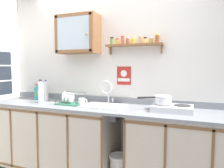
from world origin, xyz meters
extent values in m
cube|color=silver|center=(0.00, 0.75, 1.34)|extent=(3.91, 0.05, 2.69)
cube|color=black|center=(-0.76, 0.44, 0.04)|extent=(1.72, 0.58, 0.08)
cube|color=beige|center=(-0.76, 0.41, 0.51)|extent=(1.76, 0.64, 0.85)
cube|color=brown|center=(-0.76, 0.09, 0.89)|extent=(1.76, 0.01, 0.03)
cube|color=brown|center=(-1.20, 0.09, 0.51)|extent=(0.02, 0.01, 0.78)
cube|color=brown|center=(-0.76, 0.09, 0.51)|extent=(0.02, 0.01, 0.78)
cube|color=brown|center=(-0.32, 0.09, 0.51)|extent=(0.02, 0.01, 0.78)
cube|color=brown|center=(0.12, 0.09, 0.51)|extent=(0.02, 0.01, 0.78)
cube|color=beige|center=(1.01, 0.41, 0.51)|extent=(1.26, 0.64, 0.85)
cube|color=brown|center=(1.01, 0.09, 0.89)|extent=(1.26, 0.01, 0.03)
cube|color=brown|center=(0.38, 0.09, 0.51)|extent=(0.02, 0.01, 0.78)
cube|color=brown|center=(0.80, 0.09, 0.51)|extent=(0.02, 0.01, 0.78)
cube|color=gray|center=(0.00, 0.41, 0.95)|extent=(3.27, 0.67, 0.03)
cube|color=gray|center=(0.00, 0.72, 1.00)|extent=(3.27, 0.02, 0.08)
cube|color=silver|center=(0.00, 0.43, 0.97)|extent=(0.52, 0.39, 0.01)
cube|color=slate|center=(0.00, 0.43, 0.83)|extent=(0.44, 0.32, 0.01)
cube|color=slate|center=(0.00, 0.59, 0.89)|extent=(0.44, 0.01, 0.14)
cube|color=slate|center=(0.00, 0.27, 0.89)|extent=(0.44, 0.01, 0.14)
cylinder|color=#4C4C51|center=(0.00, 0.43, 0.82)|extent=(0.04, 0.04, 0.01)
cylinder|color=silver|center=(-0.03, 0.65, 0.97)|extent=(0.05, 0.05, 0.02)
cylinder|color=silver|center=(-0.03, 0.65, 1.09)|extent=(0.02, 0.02, 0.20)
torus|color=silver|center=(-0.03, 0.57, 1.19)|extent=(0.17, 0.02, 0.17)
cylinder|color=silver|center=(0.03, 0.65, 1.01)|extent=(0.02, 0.02, 0.06)
cube|color=silver|center=(0.82, 0.44, 1.00)|extent=(0.44, 0.32, 0.07)
cylinder|color=#2D2D2D|center=(0.72, 0.46, 1.03)|extent=(0.18, 0.18, 0.01)
cylinder|color=#2D2D2D|center=(0.93, 0.46, 1.03)|extent=(0.18, 0.18, 0.01)
cylinder|color=black|center=(0.72, 0.29, 1.00)|extent=(0.03, 0.02, 0.03)
cylinder|color=black|center=(0.93, 0.29, 1.00)|extent=(0.03, 0.02, 0.03)
cylinder|color=silver|center=(0.72, 0.46, 1.08)|extent=(0.19, 0.19, 0.09)
torus|color=silver|center=(0.72, 0.46, 1.12)|extent=(0.20, 0.20, 0.01)
cylinder|color=black|center=(0.54, 0.37, 1.11)|extent=(0.19, 0.11, 0.02)
cylinder|color=silver|center=(-0.89, 0.33, 1.10)|extent=(0.07, 0.07, 0.27)
cone|color=silver|center=(-0.89, 0.33, 1.25)|extent=(0.07, 0.07, 0.03)
cylinder|color=#262626|center=(-0.89, 0.33, 1.27)|extent=(0.03, 0.03, 0.02)
cylinder|color=white|center=(-0.89, 0.33, 1.10)|extent=(0.08, 0.08, 0.07)
cylinder|color=white|center=(-0.96, 0.51, 1.09)|extent=(0.06, 0.06, 0.26)
cone|color=white|center=(-0.96, 0.51, 1.23)|extent=(0.06, 0.06, 0.03)
cylinder|color=#2D59B2|center=(-0.96, 0.51, 1.26)|extent=(0.03, 0.03, 0.02)
cylinder|color=white|center=(-0.96, 0.51, 1.07)|extent=(0.06, 0.06, 0.07)
cylinder|color=teal|center=(-1.13, 0.53, 1.06)|extent=(0.08, 0.08, 0.19)
cone|color=teal|center=(-1.13, 0.53, 1.17)|extent=(0.08, 0.08, 0.04)
cylinder|color=red|center=(-1.13, 0.53, 1.19)|extent=(0.04, 0.04, 0.02)
cylinder|color=#4C9959|center=(-1.13, 0.53, 1.05)|extent=(0.08, 0.08, 0.05)
cube|color=#26664C|center=(-0.47, 0.41, 0.97)|extent=(0.33, 0.27, 0.01)
cylinder|color=#4C4F54|center=(-0.63, 0.28, 1.04)|extent=(0.01, 0.01, 0.13)
cylinder|color=#4C4F54|center=(-0.32, 0.28, 1.04)|extent=(0.01, 0.01, 0.13)
cylinder|color=#4C4F54|center=(-0.63, 0.53, 1.04)|extent=(0.01, 0.01, 0.13)
cylinder|color=#4C4F54|center=(-0.32, 0.53, 1.04)|extent=(0.01, 0.01, 0.13)
cylinder|color=#4C4F54|center=(-0.47, 0.28, 1.11)|extent=(0.31, 0.01, 0.01)
cylinder|color=#4C4F54|center=(-0.47, 0.53, 1.11)|extent=(0.31, 0.01, 0.01)
cylinder|color=white|center=(-0.55, 0.41, 1.05)|extent=(0.01, 0.15, 0.15)
cylinder|color=white|center=(-0.50, 0.41, 1.05)|extent=(0.01, 0.14, 0.14)
cylinder|color=white|center=(-0.45, 0.41, 1.05)|extent=(0.01, 0.13, 0.13)
cylinder|color=white|center=(-0.31, 0.41, 1.01)|extent=(0.09, 0.09, 0.09)
torus|color=white|center=(-0.26, 0.42, 1.01)|extent=(0.06, 0.02, 0.06)
cube|color=brown|center=(-0.46, 0.60, 1.90)|extent=(0.58, 0.26, 0.52)
cube|color=silver|center=(-0.46, 0.46, 1.90)|extent=(0.48, 0.01, 0.43)
cube|color=brown|center=(-0.72, 0.46, 1.90)|extent=(0.05, 0.01, 0.49)
cube|color=brown|center=(-0.19, 0.46, 1.90)|extent=(0.05, 0.01, 0.49)
cube|color=brown|center=(-0.46, 0.46, 2.13)|extent=(0.55, 0.01, 0.04)
cube|color=brown|center=(-0.46, 0.46, 1.66)|extent=(0.55, 0.01, 0.04)
sphere|color=olive|center=(-0.25, 0.45, 1.87)|extent=(0.02, 0.02, 0.02)
cube|color=brown|center=(0.32, 0.66, 1.73)|extent=(0.74, 0.14, 0.02)
cube|color=brown|center=(-0.02, 0.71, 1.67)|extent=(0.02, 0.03, 0.10)
cube|color=brown|center=(0.66, 0.71, 1.67)|extent=(0.02, 0.03, 0.10)
cylinder|color=#598C3F|center=(0.02, 0.64, 1.78)|extent=(0.04, 0.04, 0.08)
cylinder|color=black|center=(0.02, 0.64, 1.83)|extent=(0.05, 0.05, 0.02)
cylinder|color=gold|center=(0.09, 0.67, 1.78)|extent=(0.04, 0.04, 0.07)
cylinder|color=red|center=(0.09, 0.67, 1.82)|extent=(0.04, 0.04, 0.02)
cylinder|color=#CC4C33|center=(0.17, 0.66, 1.79)|extent=(0.04, 0.04, 0.09)
cylinder|color=red|center=(0.17, 0.66, 1.84)|extent=(0.04, 0.04, 0.02)
cylinder|color=brown|center=(0.24, 0.65, 1.78)|extent=(0.04, 0.04, 0.07)
cylinder|color=white|center=(0.24, 0.65, 1.82)|extent=(0.04, 0.04, 0.02)
cylinder|color=gold|center=(0.31, 0.65, 1.77)|extent=(0.05, 0.05, 0.06)
cylinder|color=yellow|center=(0.31, 0.65, 1.81)|extent=(0.05, 0.05, 0.02)
cylinder|color=tan|center=(0.40, 0.67, 1.79)|extent=(0.04, 0.04, 0.09)
cylinder|color=white|center=(0.40, 0.67, 1.84)|extent=(0.04, 0.04, 0.02)
cylinder|color=#E0C659|center=(0.46, 0.66, 1.77)|extent=(0.04, 0.04, 0.06)
cylinder|color=black|center=(0.46, 0.66, 1.81)|extent=(0.04, 0.04, 0.02)
cylinder|color=tan|center=(0.53, 0.66, 1.77)|extent=(0.05, 0.05, 0.06)
cylinder|color=white|center=(0.53, 0.66, 1.81)|extent=(0.05, 0.05, 0.02)
cylinder|color=brown|center=(0.61, 0.66, 1.79)|extent=(0.05, 0.05, 0.09)
cylinder|color=yellow|center=(0.61, 0.66, 1.84)|extent=(0.05, 0.05, 0.02)
cube|color=#B2261E|center=(0.16, 0.73, 1.34)|extent=(0.19, 0.01, 0.24)
cube|color=white|center=(0.16, 0.72, 1.28)|extent=(0.17, 0.00, 0.04)
cylinder|color=white|center=(0.16, 0.72, 1.37)|extent=(0.09, 0.00, 0.09)
torus|color=white|center=(0.25, 0.30, 0.41)|extent=(0.25, 0.25, 0.02)
camera|label=1|loc=(1.04, -1.94, 1.46)|focal=33.50mm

